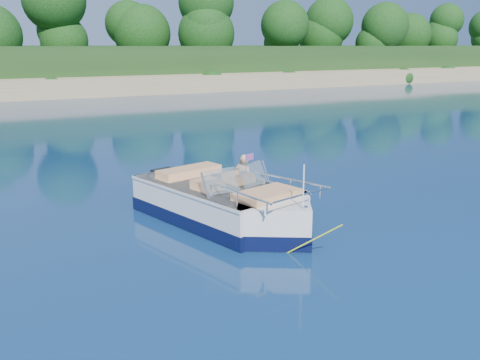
# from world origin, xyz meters

# --- Properties ---
(ground) EXTENTS (160.00, 160.00, 0.00)m
(ground) POSITION_xyz_m (0.00, 0.00, 0.00)
(ground) COLOR #091B42
(ground) RESTS_ON ground
(shoreline) EXTENTS (170.00, 59.00, 6.00)m
(shoreline) POSITION_xyz_m (0.00, 63.77, 0.98)
(shoreline) COLOR #997958
(shoreline) RESTS_ON ground
(treeline) EXTENTS (150.00, 7.12, 8.19)m
(treeline) POSITION_xyz_m (0.04, 41.01, 5.55)
(treeline) COLOR #312110
(treeline) RESTS_ON ground
(motorboat) EXTENTS (3.13, 5.99, 2.04)m
(motorboat) POSITION_xyz_m (-1.22, 1.53, 0.40)
(motorboat) COLOR silver
(motorboat) RESTS_ON ground
(tow_tube) EXTENTS (1.44, 1.44, 0.36)m
(tow_tube) POSITION_xyz_m (0.27, 3.68, 0.09)
(tow_tube) COLOR #EAA008
(tow_tube) RESTS_ON ground
(boy) EXTENTS (0.75, 0.90, 1.62)m
(boy) POSITION_xyz_m (0.24, 3.59, 0.00)
(boy) COLOR tan
(boy) RESTS_ON ground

